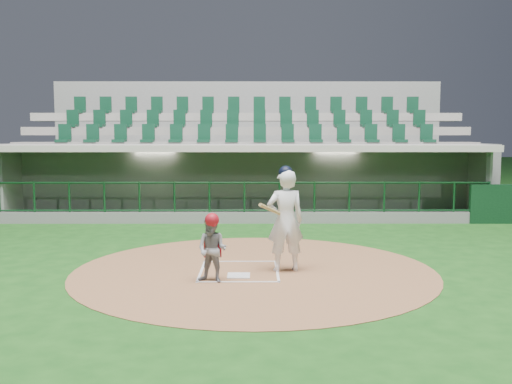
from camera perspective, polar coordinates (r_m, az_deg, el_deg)
ground at (r=11.69m, az=-1.65°, el=-7.62°), size 120.00×120.00×0.00m
dirt_circle at (r=11.49m, az=-0.17°, el=-7.83°), size 7.20×7.20×0.01m
home_plate at (r=11.01m, az=-1.74°, el=-8.35°), size 0.43×0.43×0.02m
batter_box_chalk at (r=11.40m, az=-1.69°, el=-7.89°), size 1.55×1.80×0.01m
dugout_structure at (r=19.29m, az=-0.78°, el=0.52°), size 16.40×3.70×3.00m
seating_deck at (r=22.32m, az=-0.95°, el=2.43°), size 17.00×6.72×5.15m
batter at (r=11.23m, az=2.95°, el=-2.74°), size 0.94×0.94×2.09m
catcher at (r=10.48m, az=-4.40°, el=-5.62°), size 0.70×0.63×1.28m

